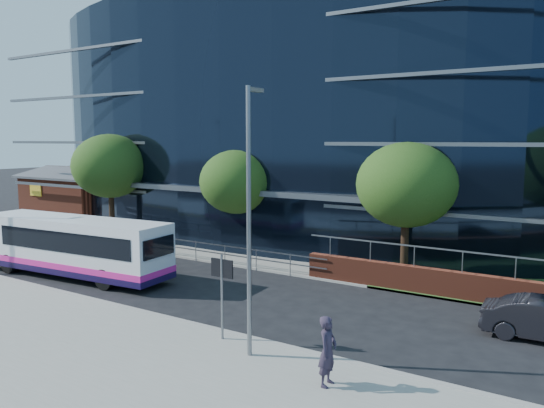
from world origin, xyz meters
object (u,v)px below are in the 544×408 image
Objects in this scene: tree_far_b at (237,182)px; tree_far_c at (406,185)px; street_sign at (222,279)px; pedestrian at (328,351)px; streetlight_east at (249,214)px; city_bus at (75,246)px; tree_far_a at (110,166)px; brick_pavilion at (81,196)px.

tree_far_c reaches higher than tree_far_b.
street_sign is 1.49× the size of pedestrian.
streetlight_east reaches higher than street_sign.
pedestrian is at bearing -19.19° from city_bus.
pedestrian is at bearing -28.18° from tree_far_a.
streetlight_east is (19.00, -11.17, -0.42)m from tree_far_a.
brick_pavilion reaches higher than street_sign.
street_sign is (26.50, -15.09, 0.21)m from brick_pavilion.
streetlight_east reaches higher than tree_far_c.
street_sign is at bearing -103.29° from tree_far_c.
brick_pavilion is 1.23× the size of tree_far_a.
brick_pavilion is 32.19m from streetlight_east.
street_sign is 2.80m from streetlight_east.
tree_far_c is (20.00, 0.00, -0.33)m from tree_far_a.
tree_far_b is at bearing 177.14° from tree_far_c.
pedestrian is at bearing -14.47° from street_sign.
pedestrian is (1.87, -11.72, -3.44)m from tree_far_c.
tree_far_c is at bearing 84.89° from streetlight_east.
tree_far_a is (9.00, -4.50, 2.92)m from brick_pavilion.
city_bus reaches higher than pedestrian.
tree_far_a is (-17.50, 10.59, 2.71)m from street_sign.
streetlight_east reaches higher than pedestrian.
brick_pavilion is at bearing 136.70° from city_bus.
pedestrian is (30.87, -16.21, -0.85)m from brick_pavilion.
pedestrian is (4.37, -1.13, -1.06)m from street_sign.
streetlight_east is (-1.00, -11.17, -0.10)m from tree_far_c.
pedestrian is (15.58, -4.02, -0.42)m from city_bus.
street_sign is 4.64m from pedestrian.
tree_far_b reaches higher than pedestrian.
brick_pavilion is 19.55m from tree_far_b.
tree_far_c reaches higher than pedestrian.
tree_far_c is 3.46× the size of pedestrian.
streetlight_east is at bearing -30.46° from tree_far_a.
streetlight_east is 4.44m from pedestrian.
brick_pavilion is 3.07× the size of street_sign.
tree_far_c is 11.22m from streetlight_east.
tree_far_b is 0.57× the size of city_bus.
tree_far_c reaches higher than brick_pavilion.
tree_far_a is 20.00m from tree_far_c.
tree_far_a is 1.15× the size of tree_far_b.
brick_pavilion is at bearing 168.12° from tree_far_b.
streetlight_east is (28.00, -15.67, 2.50)m from brick_pavilion.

